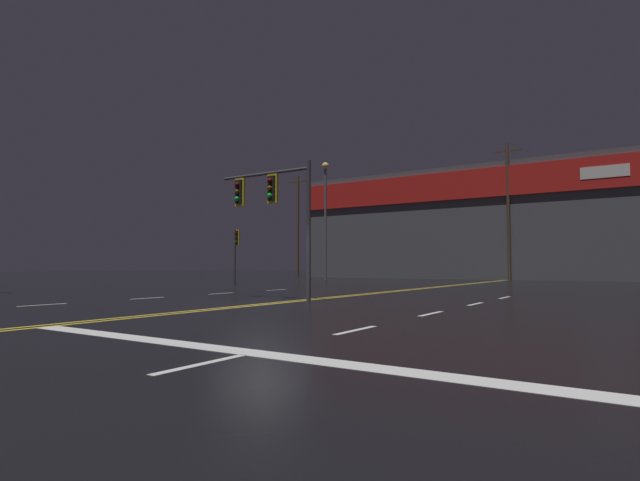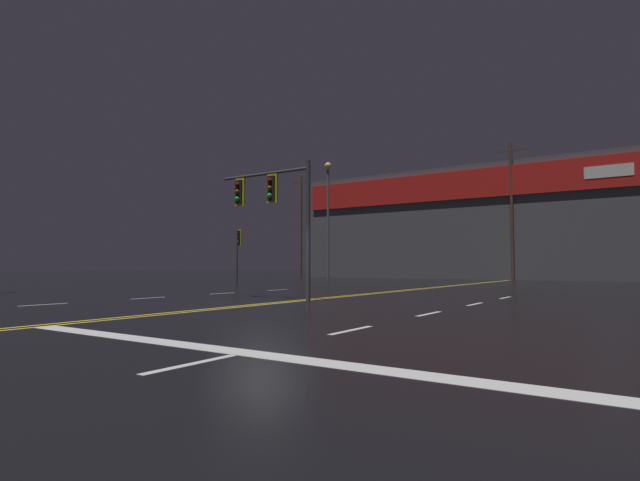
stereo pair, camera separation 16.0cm
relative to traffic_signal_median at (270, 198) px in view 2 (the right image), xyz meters
The scene contains 7 objects.
ground_plane 4.08m from the traffic_signal_median, 56.36° to the right, with size 200.00×200.00×0.00m, color black.
road_markings 5.14m from the traffic_signal_median, 54.04° to the right, with size 15.30×60.00×0.01m.
traffic_signal_median is the anchor object (origin of this frame).
traffic_signal_corner_northwest 14.10m from the traffic_signal_median, 137.46° to the left, with size 0.42×0.36×3.37m.
streetlight_median_approach 22.93m from the traffic_signal_median, 117.94° to the left, with size 0.56×0.56×9.42m.
building_backdrop 34.08m from the traffic_signal_median, 87.91° to the left, with size 39.76×10.23×9.79m.
utility_pole_row 29.04m from the traffic_signal_median, 87.61° to the left, with size 44.13×0.26×11.13m.
Camera 2 is at (9.56, -11.16, 1.12)m, focal length 28.00 mm.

